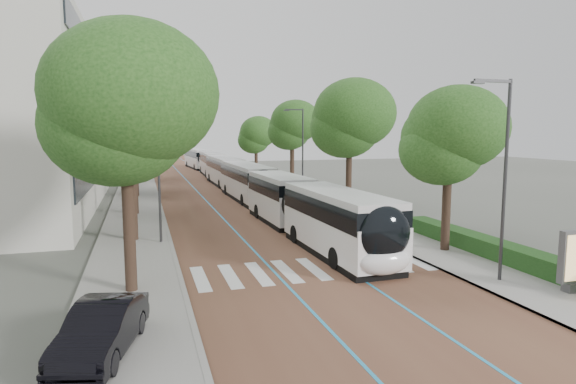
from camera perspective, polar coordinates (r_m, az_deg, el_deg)
name	(u,v)px	position (r m, az deg, el deg)	size (l,w,h in m)	color
ground	(317,276)	(20.79, 3.44, -9.90)	(160.00, 160.00, 0.00)	#51544C
road	(202,182)	(59.34, -10.14, 1.16)	(11.00, 140.00, 0.02)	brown
sidewalk_left	(138,184)	(58.93, -17.40, 0.95)	(4.00, 140.00, 0.12)	gray
sidewalk_right	(262,180)	(60.68, -3.09, 1.43)	(4.00, 140.00, 0.12)	gray
kerb_left	(154,183)	(58.94, -15.55, 1.01)	(0.20, 140.00, 0.14)	gray
kerb_right	(247,180)	(60.25, -4.85, 1.38)	(0.20, 140.00, 0.14)	gray
zebra_crossing	(313,269)	(21.75, 3.01, -9.05)	(10.55, 3.60, 0.01)	silver
lane_line_left	(189,182)	(59.18, -11.68, 1.12)	(0.12, 126.00, 0.01)	#2793C6
lane_line_right	(215,182)	(59.55, -8.61, 1.22)	(0.12, 126.00, 0.01)	#2793C6
hedge	(495,249)	(25.22, 23.34, -6.21)	(1.20, 14.00, 0.80)	#173C14
streetlight_near	(502,164)	(20.74, 24.03, 3.02)	(1.82, 0.20, 8.00)	#323235
streetlight_far	(301,146)	(42.85, 1.53, 5.45)	(1.82, 0.20, 8.00)	#323235
lamp_post_left	(159,169)	(26.71, -15.08, 2.67)	(0.14, 0.14, 8.00)	#323235
trees_left	(133,121)	(41.36, -17.89, 8.02)	(6.26, 60.89, 9.60)	black
trees_right	(317,130)	(42.03, 3.48, 7.33)	(6.02, 46.93, 9.39)	black
lead_bus	(310,211)	(27.40, 2.62, -2.23)	(3.02, 18.46, 3.20)	black
bus_queued_0	(248,182)	(43.11, -4.80, 1.18)	(2.75, 12.44, 3.20)	white
bus_queued_1	(225,171)	(55.43, -7.46, 2.47)	(2.65, 12.42, 3.20)	white
bus_queued_2	(212,164)	(68.45, -8.98, 3.32)	(2.89, 12.47, 3.20)	white
bus_queued_3	(198,159)	(81.84, -10.59, 3.90)	(3.34, 12.54, 3.20)	white
ad_panel	(573,260)	(20.98, 30.71, -6.93)	(1.14, 0.45, 2.34)	#59595B
parked_car	(102,329)	(14.35, -21.20, -14.88)	(1.49, 4.27, 1.41)	black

